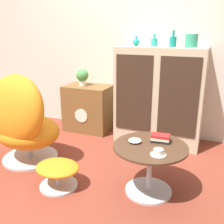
{
  "coord_description": "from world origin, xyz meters",
  "views": [
    {
      "loc": [
        1.19,
        -1.82,
        1.37
      ],
      "look_at": [
        0.23,
        0.55,
        0.55
      ],
      "focal_mm": 42.0,
      "sensor_mm": 36.0,
      "label": 1
    }
  ],
  "objects_px": {
    "vase_leftmost": "(136,42)",
    "vase_inner_right": "(173,41)",
    "sideboard": "(159,96)",
    "ottoman": "(58,171)",
    "coffee_table": "(150,162)",
    "vase_inner_left": "(154,42)",
    "tv_console": "(88,108)",
    "bowl": "(135,141)",
    "vase_rightmost": "(191,41)",
    "potted_plant": "(82,76)",
    "egg_chair": "(22,122)",
    "book_stack": "(160,138)",
    "teacup": "(158,153)"
  },
  "relations": [
    {
      "from": "bowl",
      "to": "sideboard",
      "type": "bearing_deg",
      "value": 92.07
    },
    {
      "from": "vase_inner_left",
      "to": "potted_plant",
      "type": "xyz_separation_m",
      "value": [
        -0.97,
        0.02,
        -0.46
      ]
    },
    {
      "from": "egg_chair",
      "to": "potted_plant",
      "type": "bearing_deg",
      "value": 83.74
    },
    {
      "from": "sideboard",
      "to": "ottoman",
      "type": "distance_m",
      "value": 1.53
    },
    {
      "from": "sideboard",
      "to": "vase_inner_left",
      "type": "height_order",
      "value": "vase_inner_left"
    },
    {
      "from": "book_stack",
      "to": "coffee_table",
      "type": "bearing_deg",
      "value": -117.21
    },
    {
      "from": "vase_rightmost",
      "to": "potted_plant",
      "type": "distance_m",
      "value": 1.47
    },
    {
      "from": "tv_console",
      "to": "vase_leftmost",
      "type": "relative_size",
      "value": 5.56
    },
    {
      "from": "potted_plant",
      "to": "book_stack",
      "type": "height_order",
      "value": "potted_plant"
    },
    {
      "from": "sideboard",
      "to": "egg_chair",
      "type": "distance_m",
      "value": 1.61
    },
    {
      "from": "vase_inner_right",
      "to": "book_stack",
      "type": "xyz_separation_m",
      "value": [
        0.12,
        -1.01,
        -0.76
      ]
    },
    {
      "from": "tv_console",
      "to": "bowl",
      "type": "relative_size",
      "value": 5.56
    },
    {
      "from": "coffee_table",
      "to": "vase_leftmost",
      "type": "relative_size",
      "value": 5.52
    },
    {
      "from": "egg_chair",
      "to": "potted_plant",
      "type": "relative_size",
      "value": 4.35
    },
    {
      "from": "vase_rightmost",
      "to": "teacup",
      "type": "xyz_separation_m",
      "value": [
        -0.04,
        -1.26,
        -0.78
      ]
    },
    {
      "from": "vase_inner_left",
      "to": "book_stack",
      "type": "height_order",
      "value": "vase_inner_left"
    },
    {
      "from": "ottoman",
      "to": "coffee_table",
      "type": "height_order",
      "value": "coffee_table"
    },
    {
      "from": "sideboard",
      "to": "teacup",
      "type": "distance_m",
      "value": 1.29
    },
    {
      "from": "tv_console",
      "to": "book_stack",
      "type": "relative_size",
      "value": 3.8
    },
    {
      "from": "sideboard",
      "to": "bowl",
      "type": "distance_m",
      "value": 1.11
    },
    {
      "from": "vase_rightmost",
      "to": "vase_inner_right",
      "type": "bearing_deg",
      "value": 180.0
    },
    {
      "from": "sideboard",
      "to": "vase_leftmost",
      "type": "height_order",
      "value": "vase_leftmost"
    },
    {
      "from": "tv_console",
      "to": "ottoman",
      "type": "bearing_deg",
      "value": -73.92
    },
    {
      "from": "egg_chair",
      "to": "coffee_table",
      "type": "xyz_separation_m",
      "value": [
        1.37,
        -0.05,
        -0.16
      ]
    },
    {
      "from": "vase_inner_left",
      "to": "potted_plant",
      "type": "distance_m",
      "value": 1.08
    },
    {
      "from": "ottoman",
      "to": "potted_plant",
      "type": "distance_m",
      "value": 1.57
    },
    {
      "from": "vase_leftmost",
      "to": "vase_inner_left",
      "type": "xyz_separation_m",
      "value": [
        0.22,
        0.0,
        0.01
      ]
    },
    {
      "from": "coffee_table",
      "to": "vase_inner_left",
      "type": "bearing_deg",
      "value": 103.81
    },
    {
      "from": "vase_leftmost",
      "to": "bowl",
      "type": "height_order",
      "value": "vase_leftmost"
    },
    {
      "from": "vase_rightmost",
      "to": "book_stack",
      "type": "distance_m",
      "value": 1.27
    },
    {
      "from": "coffee_table",
      "to": "vase_leftmost",
      "type": "bearing_deg",
      "value": 113.77
    },
    {
      "from": "sideboard",
      "to": "ottoman",
      "type": "xyz_separation_m",
      "value": [
        -0.59,
        -1.35,
        -0.43
      ]
    },
    {
      "from": "coffee_table",
      "to": "vase_inner_left",
      "type": "height_order",
      "value": "vase_inner_left"
    },
    {
      "from": "coffee_table",
      "to": "bowl",
      "type": "height_order",
      "value": "bowl"
    },
    {
      "from": "tv_console",
      "to": "ottoman",
      "type": "xyz_separation_m",
      "value": [
        0.4,
        -1.38,
        -0.15
      ]
    },
    {
      "from": "vase_inner_right",
      "to": "bowl",
      "type": "distance_m",
      "value": 1.35
    },
    {
      "from": "book_stack",
      "to": "vase_inner_left",
      "type": "bearing_deg",
      "value": 108.22
    },
    {
      "from": "vase_leftmost",
      "to": "book_stack",
      "type": "height_order",
      "value": "vase_leftmost"
    },
    {
      "from": "vase_inner_right",
      "to": "potted_plant",
      "type": "height_order",
      "value": "vase_inner_right"
    },
    {
      "from": "egg_chair",
      "to": "bowl",
      "type": "distance_m",
      "value": 1.23
    },
    {
      "from": "ottoman",
      "to": "coffee_table",
      "type": "relative_size",
      "value": 0.64
    },
    {
      "from": "coffee_table",
      "to": "vase_rightmost",
      "type": "height_order",
      "value": "vase_rightmost"
    },
    {
      "from": "coffee_table",
      "to": "sideboard",
      "type": "bearing_deg",
      "value": 99.11
    },
    {
      "from": "potted_plant",
      "to": "book_stack",
      "type": "bearing_deg",
      "value": -38.42
    },
    {
      "from": "vase_inner_right",
      "to": "coffee_table",
      "type": "bearing_deg",
      "value": -86.81
    },
    {
      "from": "vase_leftmost",
      "to": "vase_inner_right",
      "type": "distance_m",
      "value": 0.43
    },
    {
      "from": "tv_console",
      "to": "vase_inner_left",
      "type": "bearing_deg",
      "value": -1.45
    },
    {
      "from": "egg_chair",
      "to": "vase_inner_left",
      "type": "relative_size",
      "value": 6.85
    },
    {
      "from": "vase_inner_left",
      "to": "book_stack",
      "type": "distance_m",
      "value": 1.3
    },
    {
      "from": "coffee_table",
      "to": "vase_leftmost",
      "type": "height_order",
      "value": "vase_leftmost"
    }
  ]
}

